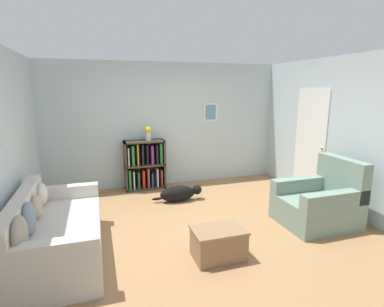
{
  "coord_description": "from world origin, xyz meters",
  "views": [
    {
      "loc": [
        -1.41,
        -4.02,
        2.06
      ],
      "look_at": [
        0.0,
        0.4,
        1.05
      ],
      "focal_mm": 28.0,
      "sensor_mm": 36.0,
      "label": 1
    }
  ],
  "objects_px": {
    "couch": "(55,234)",
    "recliner_chair": "(320,202)",
    "bookshelf": "(145,165)",
    "dog": "(179,193)",
    "vase": "(148,132)",
    "coffee_table": "(218,242)"
  },
  "relations": [
    {
      "from": "couch",
      "to": "recliner_chair",
      "type": "distance_m",
      "value": 3.79
    },
    {
      "from": "bookshelf",
      "to": "dog",
      "type": "relative_size",
      "value": 1.07
    },
    {
      "from": "recliner_chair",
      "to": "vase",
      "type": "height_order",
      "value": "vase"
    },
    {
      "from": "couch",
      "to": "dog",
      "type": "bearing_deg",
      "value": 35.27
    },
    {
      "from": "bookshelf",
      "to": "recliner_chair",
      "type": "distance_m",
      "value": 3.41
    },
    {
      "from": "coffee_table",
      "to": "couch",
      "type": "bearing_deg",
      "value": 162.31
    },
    {
      "from": "recliner_chair",
      "to": "coffee_table",
      "type": "xyz_separation_m",
      "value": [
        -1.88,
        -0.44,
        -0.13
      ]
    },
    {
      "from": "bookshelf",
      "to": "recliner_chair",
      "type": "bearing_deg",
      "value": -47.2
    },
    {
      "from": "bookshelf",
      "to": "coffee_table",
      "type": "xyz_separation_m",
      "value": [
        0.44,
        -2.94,
        -0.29
      ]
    },
    {
      "from": "recliner_chair",
      "to": "dog",
      "type": "distance_m",
      "value": 2.41
    },
    {
      "from": "coffee_table",
      "to": "recliner_chair",
      "type": "bearing_deg",
      "value": 13.1
    },
    {
      "from": "bookshelf",
      "to": "coffee_table",
      "type": "distance_m",
      "value": 2.98
    },
    {
      "from": "dog",
      "to": "bookshelf",
      "type": "bearing_deg",
      "value": 117.37
    },
    {
      "from": "recliner_chair",
      "to": "coffee_table",
      "type": "relative_size",
      "value": 1.68
    },
    {
      "from": "couch",
      "to": "vase",
      "type": "distance_m",
      "value": 2.92
    },
    {
      "from": "bookshelf",
      "to": "recliner_chair",
      "type": "xyz_separation_m",
      "value": [
        2.31,
        -2.5,
        -0.16
      ]
    },
    {
      "from": "couch",
      "to": "recliner_chair",
      "type": "bearing_deg",
      "value": -2.59
    },
    {
      "from": "coffee_table",
      "to": "dog",
      "type": "bearing_deg",
      "value": 88.52
    },
    {
      "from": "coffee_table",
      "to": "dog",
      "type": "xyz_separation_m",
      "value": [
        0.05,
        2.0,
        -0.05
      ]
    },
    {
      "from": "bookshelf",
      "to": "coffee_table",
      "type": "height_order",
      "value": "bookshelf"
    },
    {
      "from": "couch",
      "to": "bookshelf",
      "type": "xyz_separation_m",
      "value": [
        1.47,
        2.33,
        0.18
      ]
    },
    {
      "from": "recliner_chair",
      "to": "coffee_table",
      "type": "height_order",
      "value": "recliner_chair"
    }
  ]
}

